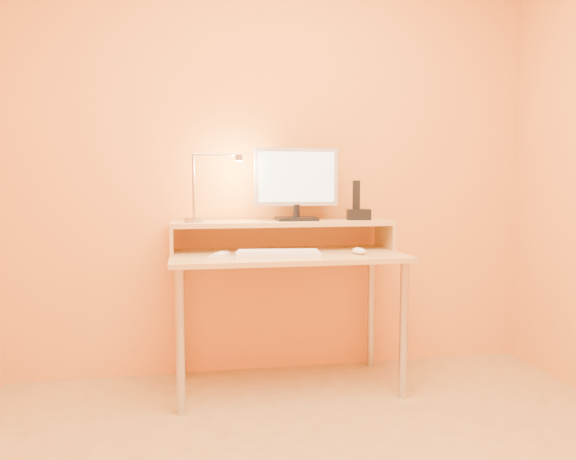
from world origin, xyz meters
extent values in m
cube|color=orange|center=(0.00, 1.50, 1.25)|extent=(3.00, 0.04, 2.50)
cylinder|color=#B2B2B6|center=(-0.55, 0.93, 0.35)|extent=(0.04, 0.04, 0.69)
cylinder|color=#B2B2B6|center=(0.55, 0.93, 0.35)|extent=(0.04, 0.04, 0.69)
cylinder|color=#B2B2B6|center=(-0.55, 1.43, 0.35)|extent=(0.04, 0.04, 0.69)
cylinder|color=#B2B2B6|center=(0.55, 1.43, 0.35)|extent=(0.04, 0.04, 0.69)
cube|color=tan|center=(0.00, 1.18, 0.71)|extent=(1.20, 0.60, 0.02)
cube|color=tan|center=(-0.59, 1.33, 0.79)|extent=(0.02, 0.30, 0.14)
cube|color=tan|center=(0.59, 1.33, 0.79)|extent=(0.02, 0.30, 0.14)
cube|color=tan|center=(0.00, 1.33, 0.87)|extent=(1.20, 0.30, 0.02)
cube|color=black|center=(0.08, 1.33, 0.89)|extent=(0.22, 0.16, 0.02)
cylinder|color=black|center=(0.08, 1.33, 0.93)|extent=(0.04, 0.04, 0.07)
cube|color=#B1B1B5|center=(0.08, 1.34, 1.12)|extent=(0.46, 0.04, 0.31)
cube|color=black|center=(0.08, 1.36, 1.12)|extent=(0.41, 0.02, 0.27)
cube|color=silver|center=(0.08, 1.32, 1.12)|extent=(0.42, 0.01, 0.27)
cylinder|color=#B2B2B6|center=(-0.48, 1.30, 0.89)|extent=(0.10, 0.10, 0.02)
cylinder|color=#B2B2B6|center=(-0.48, 1.30, 1.07)|extent=(0.01, 0.01, 0.33)
cylinder|color=#B2B2B6|center=(-0.36, 1.30, 1.24)|extent=(0.24, 0.01, 0.01)
cylinder|color=#B2B2B6|center=(-0.24, 1.30, 1.22)|extent=(0.04, 0.04, 0.03)
cylinder|color=#FFEAC6|center=(-0.24, 1.30, 1.20)|extent=(0.03, 0.03, 0.00)
cube|color=black|center=(0.43, 1.33, 0.91)|extent=(0.15, 0.12, 0.06)
cube|color=black|center=(0.42, 1.33, 1.02)|extent=(0.04, 0.03, 0.16)
cube|color=#3A4CFF|center=(0.48, 1.28, 0.91)|extent=(0.01, 0.00, 0.04)
cube|color=white|center=(-0.07, 1.06, 0.73)|extent=(0.43, 0.17, 0.02)
ellipsoid|color=white|center=(0.36, 1.08, 0.74)|extent=(0.08, 0.11, 0.03)
cube|color=white|center=(-0.36, 1.07, 0.73)|extent=(0.12, 0.19, 0.02)
camera|label=1|loc=(-0.50, -1.61, 1.09)|focal=34.20mm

